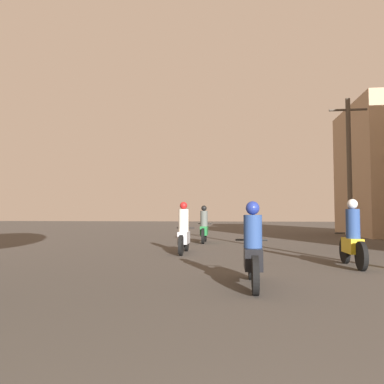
# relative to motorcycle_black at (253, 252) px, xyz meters

# --- Properties ---
(motorcycle_black) EXTENTS (0.60, 2.04, 1.50)m
(motorcycle_black) POSITION_rel_motorcycle_black_xyz_m (0.00, 0.00, 0.00)
(motorcycle_black) COLOR black
(motorcycle_black) RESTS_ON ground_plane
(motorcycle_yellow) EXTENTS (0.60, 1.91, 1.63)m
(motorcycle_yellow) POSITION_rel_motorcycle_black_xyz_m (2.51, 2.69, 0.05)
(motorcycle_yellow) COLOR black
(motorcycle_yellow) RESTS_ON ground_plane
(motorcycle_silver) EXTENTS (0.60, 1.97, 1.65)m
(motorcycle_silver) POSITION_rel_motorcycle_black_xyz_m (-1.92, 5.28, 0.05)
(motorcycle_silver) COLOR black
(motorcycle_silver) RESTS_ON ground_plane
(motorcycle_green) EXTENTS (0.60, 1.94, 1.63)m
(motorcycle_green) POSITION_rel_motorcycle_black_xyz_m (-1.61, 9.75, 0.04)
(motorcycle_green) COLOR black
(motorcycle_green) RESTS_ON ground_plane
(utility_pole_far) EXTENTS (1.60, 0.20, 6.31)m
(utility_pole_far) POSITION_rel_motorcycle_black_xyz_m (4.69, 10.06, 2.71)
(utility_pole_far) COLOR #4C4238
(utility_pole_far) RESTS_ON ground_plane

